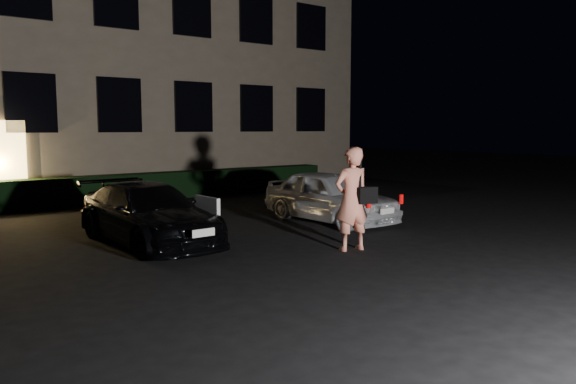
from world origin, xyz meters
TOP-DOWN VIEW (x-y plane):
  - ground at (0.00, 0.00)m, footprint 80.00×80.00m
  - building at (-0.00, 14.99)m, footprint 20.00×8.11m
  - hedge at (0.00, 10.50)m, footprint 15.00×0.70m
  - sedan at (-2.10, 4.07)m, footprint 1.86×4.24m
  - hatch at (2.45, 3.77)m, footprint 1.60×3.78m
  - man at (0.66, 1.13)m, footprint 0.82×0.59m

SIDE VIEW (x-z plane):
  - ground at x=0.00m, z-range 0.00..0.00m
  - hedge at x=0.00m, z-range 0.00..0.85m
  - sedan at x=-2.10m, z-range 0.00..1.19m
  - hatch at x=2.45m, z-range 0.00..1.27m
  - man at x=0.66m, z-range 0.00..1.95m
  - building at x=0.00m, z-range 0.00..12.00m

